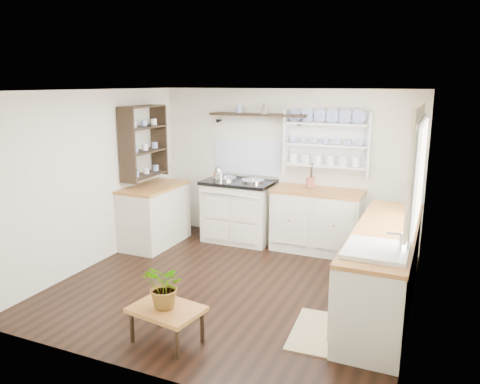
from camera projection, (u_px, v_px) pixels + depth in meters
name	position (u px, v px, depth m)	size (l,w,h in m)	color
floor	(234.00, 285.00, 5.64)	(4.00, 3.80, 0.01)	black
wall_back	(285.00, 166.00, 7.07)	(4.00, 0.02, 2.30)	beige
wall_right	(418.00, 211.00, 4.60)	(0.02, 3.80, 2.30)	beige
wall_left	(95.00, 179.00, 6.15)	(0.02, 3.80, 2.30)	beige
ceiling	(233.00, 90.00, 5.11)	(4.00, 3.80, 0.01)	white
window	(417.00, 167.00, 4.66)	(0.08, 1.55, 1.22)	white
aga_cooker	(239.00, 210.00, 7.17)	(1.05, 0.73, 0.97)	#EFE6CF
back_cabinets	(317.00, 220.00, 6.73)	(1.27, 0.63, 0.90)	beige
right_cabinets	(383.00, 268.00, 4.96)	(0.62, 2.43, 0.90)	beige
belfast_sink	(375.00, 263.00, 4.21)	(0.55, 0.60, 0.45)	white
left_cabinets	(155.00, 214.00, 7.00)	(0.62, 1.13, 0.90)	beige
plate_rack	(328.00, 142.00, 6.69)	(1.20, 0.22, 0.90)	white
high_shelf	(258.00, 115.00, 6.94)	(1.50, 0.29, 0.16)	black
left_shelving	(144.00, 141.00, 6.80)	(0.28, 0.80, 1.05)	black
kettle	(219.00, 174.00, 7.04)	(0.17, 0.17, 0.21)	silver
utensil_crock	(310.00, 182.00, 6.73)	(0.12, 0.12, 0.14)	brown
center_table	(167.00, 312.00, 4.34)	(0.71, 0.56, 0.35)	brown
potted_plant	(166.00, 286.00, 4.28)	(0.39, 0.34, 0.43)	#3F7233
floor_rug	(321.00, 332.00, 4.56)	(0.55, 0.85, 0.02)	#89744F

